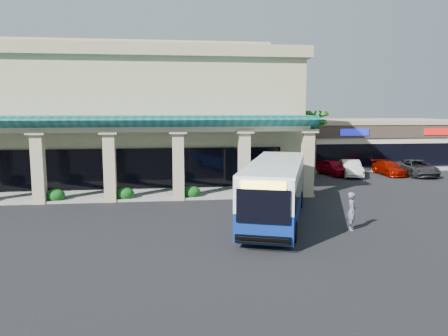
{
  "coord_description": "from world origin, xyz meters",
  "views": [
    {
      "loc": [
        -3.69,
        -24.06,
        6.14
      ],
      "look_at": [
        0.04,
        4.66,
        2.2
      ],
      "focal_mm": 35.0,
      "sensor_mm": 36.0,
      "label": 1
    }
  ],
  "objects": [
    {
      "name": "broadleaf_tree",
      "position": [
        7.5,
        19.0,
        2.41
      ],
      "size": [
        2.6,
        2.6,
        4.81
      ],
      "primitive_type": null,
      "color": "#0F4411",
      "rests_on": "ground"
    },
    {
      "name": "car_silver",
      "position": [
        11.61,
        14.62,
        0.72
      ],
      "size": [
        2.4,
        4.48,
        1.45
      ],
      "primitive_type": "imported",
      "rotation": [
        0.0,
        0.0,
        0.17
      ],
      "color": "#970213",
      "rests_on": "ground"
    },
    {
      "name": "pedestrian",
      "position": [
        5.55,
        -3.41,
        0.98
      ],
      "size": [
        0.65,
        0.81,
        1.95
      ],
      "primitive_type": "imported",
      "rotation": [
        0.0,
        0.0,
        1.29
      ],
      "color": "slate",
      "rests_on": "ground"
    },
    {
      "name": "arcade",
      "position": [
        -8.0,
        6.8,
        2.85
      ],
      "size": [
        30.0,
        6.2,
        5.7
      ],
      "primitive_type": null,
      "color": "#0E5856",
      "rests_on": "ground"
    },
    {
      "name": "main_building",
      "position": [
        -8.0,
        16.0,
        5.67
      ],
      "size": [
        30.8,
        14.8,
        11.35
      ],
      "primitive_type": null,
      "color": "#BFB388",
      "rests_on": "ground"
    },
    {
      "name": "palm_0",
      "position": [
        8.5,
        11.0,
        3.3
      ],
      "size": [
        2.4,
        2.4,
        6.6
      ],
      "primitive_type": null,
      "color": "#235D18",
      "rests_on": "ground"
    },
    {
      "name": "strip_mall",
      "position": [
        18.0,
        24.0,
        2.45
      ],
      "size": [
        22.5,
        12.5,
        4.9
      ],
      "primitive_type": null,
      "color": "beige",
      "rests_on": "ground"
    },
    {
      "name": "ground",
      "position": [
        0.0,
        0.0,
        0.0
      ],
      "size": [
        110.0,
        110.0,
        0.0
      ],
      "primitive_type": "plane",
      "color": "black"
    },
    {
      "name": "transit_bus",
      "position": [
        2.17,
        -1.0,
        1.64
      ],
      "size": [
        6.5,
        11.97,
        3.28
      ],
      "primitive_type": null,
      "rotation": [
        0.0,
        0.0,
        -0.34
      ],
      "color": "navy",
      "rests_on": "ground"
    },
    {
      "name": "car_white",
      "position": [
        12.89,
        13.63,
        0.75
      ],
      "size": [
        2.55,
        4.77,
        1.49
      ],
      "primitive_type": "imported",
      "rotation": [
        0.0,
        0.0,
        -0.23
      ],
      "color": "white",
      "rests_on": "ground"
    },
    {
      "name": "palm_1",
      "position": [
        9.5,
        14.0,
        2.9
      ],
      "size": [
        2.4,
        2.4,
        5.8
      ],
      "primitive_type": null,
      "color": "#235D18",
      "rests_on": "ground"
    },
    {
      "name": "car_red",
      "position": [
        16.79,
        13.94,
        0.63
      ],
      "size": [
        1.79,
        4.37,
        1.27
      ],
      "primitive_type": "imported",
      "rotation": [
        0.0,
        0.0,
        0.0
      ],
      "color": "#8D0B00",
      "rests_on": "ground"
    },
    {
      "name": "car_gray",
      "position": [
        19.08,
        13.17,
        0.73
      ],
      "size": [
        2.85,
        5.45,
        1.47
      ],
      "primitive_type": "imported",
      "rotation": [
        0.0,
        0.0,
        -0.08
      ],
      "color": "#282A2C",
      "rests_on": "ground"
    }
  ]
}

